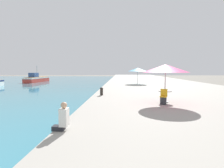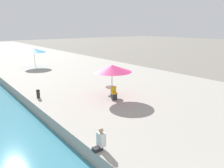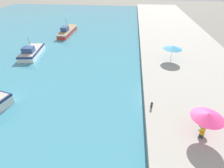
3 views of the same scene
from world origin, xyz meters
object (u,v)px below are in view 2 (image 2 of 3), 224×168
Objects in this scene: cafe_umbrella_pink at (112,68)px; cafe_umbrella_white at (34,50)px; mooring_bollard at (38,93)px; person_at_quay at (100,140)px; cafe_table at (111,90)px; cafe_chair_left at (114,95)px.

cafe_umbrella_pink is 15.79m from cafe_umbrella_white.
cafe_umbrella_pink is 4.31× the size of mooring_bollard.
person_at_quay is at bearing -102.24° from cafe_umbrella_white.
cafe_umbrella_white is 3.75× the size of cafe_table.
cafe_table is at bearing -89.25° from cafe_umbrella_white.
cafe_umbrella_pink is at bearing -36.24° from mooring_bollard.
cafe_table is at bearing -34.37° from mooring_bollard.
cafe_umbrella_white is at bearing 77.76° from person_at_quay.
cafe_umbrella_white reaches higher than cafe_table.
cafe_umbrella_pink is at bearing -106.66° from cafe_table.
mooring_bollard is at bearing 87.27° from person_at_quay.
cafe_chair_left is at bearing 46.45° from person_at_quay.
person_at_quay is (-4.72, -5.25, -1.72)m from cafe_umbrella_pink.
person_at_quay is at bearing -131.33° from cafe_table.
cafe_chair_left is 6.55m from person_at_quay.
mooring_bollard is at bearing -108.26° from cafe_umbrella_white.
cafe_umbrella_white is 16.39m from cafe_chair_left.
person_at_quay is at bearing -92.73° from mooring_bollard.
cafe_umbrella_pink is 3.52× the size of cafe_table.
cafe_umbrella_pink is at bearing -91.38° from cafe_chair_left.
cafe_chair_left is (-0.26, -0.68, -0.21)m from cafe_table.
person_at_quay is 8.42m from mooring_bollard.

